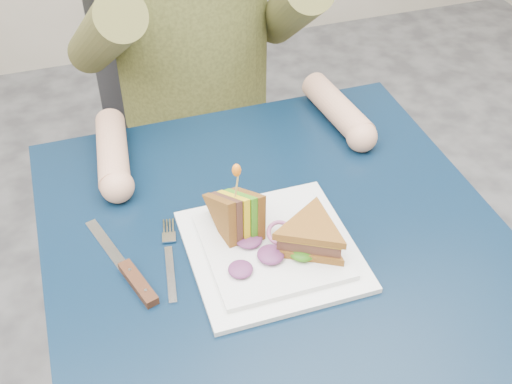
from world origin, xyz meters
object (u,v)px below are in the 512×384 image
object	(u,v)px
sandwich_flat	(311,236)
knife	(132,276)
chair	(190,114)
plate	(272,249)
table	(275,267)
sandwich_upright	(238,215)
fork	(170,261)

from	to	relation	value
sandwich_flat	knife	distance (m)	0.28
chair	plate	bearing A→B (deg)	-91.74
plate	knife	world-z (taller)	plate
table	plate	size ratio (longest dim) A/B	2.88
chair	table	bearing A→B (deg)	-90.00
chair	plate	world-z (taller)	chair
sandwich_flat	sandwich_upright	xyz separation A→B (m)	(-0.10, 0.07, 0.01)
table	sandwich_flat	size ratio (longest dim) A/B	4.27
fork	plate	bearing A→B (deg)	-11.15
table	sandwich_flat	distance (m)	0.14
chair	knife	size ratio (longest dim) A/B	4.30
knife	sandwich_flat	bearing A→B (deg)	-8.40
fork	table	bearing A→B (deg)	1.85
table	sandwich_upright	world-z (taller)	sandwich_upright
sandwich_upright	table	bearing A→B (deg)	-7.14
table	chair	world-z (taller)	chair
plate	table	bearing A→B (deg)	60.34
chair	fork	xyz separation A→B (m)	(-0.18, -0.66, 0.19)
sandwich_flat	chair	bearing A→B (deg)	92.69
chair	sandwich_flat	bearing A→B (deg)	-87.31
table	fork	size ratio (longest dim) A/B	4.19
knife	sandwich_upright	bearing A→B (deg)	9.27
sandwich_flat	fork	distance (m)	0.23
table	knife	world-z (taller)	knife
sandwich_upright	fork	bearing A→B (deg)	-173.29
fork	sandwich_flat	bearing A→B (deg)	-14.75
plate	knife	xyz separation A→B (m)	(-0.22, 0.02, -0.00)
knife	plate	bearing A→B (deg)	-4.08
sandwich_upright	fork	size ratio (longest dim) A/B	0.75
table	knife	bearing A→B (deg)	-174.97
chair	fork	world-z (taller)	chair
plate	sandwich_upright	xyz separation A→B (m)	(-0.04, 0.04, 0.05)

